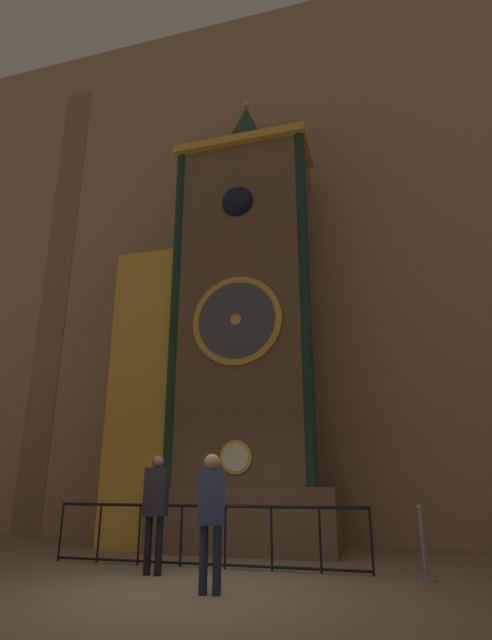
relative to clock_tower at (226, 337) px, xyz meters
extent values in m
plane|color=#847056|center=(0.81, -3.85, -4.45)|extent=(28.00, 28.00, 0.00)
cube|color=#997A5B|center=(0.81, 1.54, 3.31)|extent=(24.00, 0.30, 15.51)
cube|color=#7D644B|center=(-5.79, 1.44, 2.53)|extent=(0.90, 0.12, 13.96)
cube|color=brown|center=(0.47, 0.02, -3.83)|extent=(3.77, 1.61, 1.23)
cube|color=brown|center=(0.47, 0.02, 0.77)|extent=(3.02, 1.40, 7.99)
cube|color=gold|center=(0.47, -0.09, 4.67)|extent=(3.26, 1.54, 0.20)
cylinder|color=gold|center=(0.47, -0.71, -2.67)|extent=(0.65, 0.05, 0.65)
cylinder|color=silver|center=(0.47, -0.74, -2.67)|extent=(0.53, 0.03, 0.53)
cylinder|color=gold|center=(0.47, -0.71, 0.14)|extent=(1.96, 0.07, 1.96)
cylinder|color=#3D424C|center=(0.47, -0.76, 0.14)|extent=(1.69, 0.04, 1.69)
cylinder|color=gold|center=(0.47, -0.78, 0.14)|extent=(0.24, 0.03, 0.24)
cube|color=#3A2D21|center=(0.47, -0.19, 3.01)|extent=(0.95, 0.42, 0.95)
sphere|color=black|center=(0.47, -0.62, 3.01)|extent=(0.76, 0.76, 0.76)
cylinder|color=#142D23|center=(-0.99, -0.60, 0.77)|extent=(0.25, 0.25, 7.99)
cylinder|color=#142D23|center=(1.93, -0.60, 0.77)|extent=(0.25, 0.25, 7.99)
cylinder|color=gold|center=(0.47, 0.02, 4.92)|extent=(1.06, 1.06, 0.30)
cone|color=#163227|center=(0.47, 0.02, 5.66)|extent=(1.01, 1.01, 1.19)
sphere|color=gold|center=(0.47, 0.02, 6.38)|extent=(0.20, 0.20, 0.20)
cube|color=#4C3828|center=(-1.82, 0.07, -1.17)|extent=(1.45, 1.19, 6.55)
cube|color=gold|center=(-1.82, -0.54, -1.17)|extent=(1.53, 0.06, 6.55)
cylinder|color=black|center=(-2.38, -2.00, -3.97)|extent=(0.04, 0.04, 0.96)
cylinder|color=black|center=(-1.61, -2.00, -3.97)|extent=(0.04, 0.04, 0.96)
cylinder|color=black|center=(-0.85, -2.00, -3.97)|extent=(0.04, 0.04, 0.96)
cylinder|color=black|center=(-0.08, -2.00, -3.97)|extent=(0.04, 0.04, 0.96)
cylinder|color=black|center=(0.69, -2.00, -3.97)|extent=(0.04, 0.04, 0.96)
cylinder|color=black|center=(1.46, -2.00, -3.97)|extent=(0.04, 0.04, 0.96)
cylinder|color=black|center=(2.23, -2.00, -3.97)|extent=(0.04, 0.04, 0.96)
cylinder|color=black|center=(3.00, -2.00, -3.97)|extent=(0.04, 0.04, 0.96)
cylinder|color=black|center=(0.31, -2.00, -3.51)|extent=(5.38, 0.05, 0.05)
cylinder|color=black|center=(0.31, -2.00, -4.39)|extent=(5.38, 0.04, 0.04)
cylinder|color=black|center=(-0.26, -2.84, -4.04)|extent=(0.11, 0.11, 0.82)
cylinder|color=black|center=(-0.08, -2.84, -4.04)|extent=(0.11, 0.11, 0.82)
cube|color=black|center=(-0.17, -2.84, -3.27)|extent=(0.36, 0.25, 0.71)
sphere|color=brown|center=(-0.17, -2.84, -2.83)|extent=(0.20, 0.20, 0.20)
cylinder|color=#1B213A|center=(1.01, -3.87, -4.05)|extent=(0.11, 0.11, 0.80)
cylinder|color=#1B213A|center=(1.19, -3.87, -4.05)|extent=(0.11, 0.11, 0.80)
cube|color=navy|center=(1.10, -3.87, -3.31)|extent=(0.39, 0.31, 0.67)
sphere|color=#8C664C|center=(1.10, -3.87, -2.88)|extent=(0.21, 0.21, 0.21)
cylinder|color=gray|center=(3.72, -2.18, -4.43)|extent=(0.28, 0.28, 0.04)
cylinder|color=gray|center=(3.72, -2.18, -3.98)|extent=(0.06, 0.06, 0.93)
sphere|color=gray|center=(3.72, -2.18, -3.49)|extent=(0.09, 0.09, 0.09)
camera|label=1|loc=(3.40, -10.34, -3.12)|focal=28.00mm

